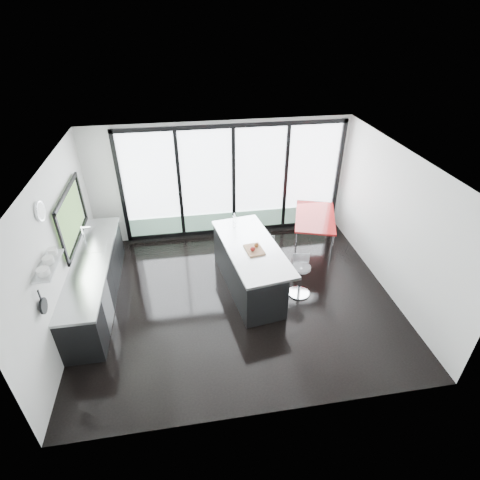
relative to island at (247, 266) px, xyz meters
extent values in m
cube|color=black|center=(-0.26, -0.33, -0.49)|extent=(6.00, 5.00, 0.00)
cube|color=white|center=(-0.26, -0.33, 2.31)|extent=(6.00, 5.00, 0.00)
cube|color=silver|center=(-0.26, 2.17, 0.91)|extent=(6.00, 0.00, 2.80)
cube|color=white|center=(0.04, 2.14, 0.91)|extent=(5.00, 0.02, 2.50)
cube|color=slate|center=(0.04, 2.10, -0.12)|extent=(5.00, 0.02, 0.44)
cube|color=black|center=(-1.21, 2.10, 0.91)|extent=(0.08, 0.04, 2.50)
cube|color=black|center=(0.04, 2.10, 0.91)|extent=(0.08, 0.04, 2.50)
cube|color=black|center=(1.29, 2.10, 0.91)|extent=(0.08, 0.04, 2.50)
cube|color=silver|center=(-0.26, -2.83, 0.91)|extent=(6.00, 0.00, 2.80)
cube|color=silver|center=(-3.26, -0.33, 0.91)|extent=(0.00, 5.00, 2.80)
cube|color=#466933|center=(-3.23, 0.57, 1.11)|extent=(0.02, 1.60, 0.90)
cube|color=#AAADAF|center=(-3.13, -1.18, 1.26)|extent=(0.25, 0.80, 0.03)
cylinder|color=white|center=(-3.23, -0.63, 1.86)|extent=(0.04, 0.30, 0.30)
cylinder|color=black|center=(-3.20, -1.58, 0.86)|extent=(0.03, 0.24, 0.24)
cube|color=silver|center=(2.74, -0.33, 0.91)|extent=(0.00, 5.00, 2.80)
cube|color=black|center=(-2.93, 0.07, -0.05)|extent=(0.65, 3.20, 0.87)
cube|color=#AAADAF|center=(-2.93, 0.07, 0.41)|extent=(0.69, 3.24, 0.05)
cube|color=#AAADAF|center=(-2.93, 0.57, 0.41)|extent=(0.45, 0.48, 0.06)
cylinder|color=silver|center=(-3.08, 0.57, 0.65)|extent=(0.02, 0.02, 0.44)
cube|color=#AAADAF|center=(-2.62, -0.68, -0.07)|extent=(0.03, 0.60, 0.80)
cube|color=black|center=(-0.01, 0.00, -0.04)|extent=(1.11, 2.38, 0.91)
cube|color=#AAADAF|center=(0.08, 0.01, 0.44)|extent=(1.32, 2.47, 0.05)
cube|color=#9E7250|center=(0.10, -0.14, 0.48)|extent=(0.37, 0.46, 0.03)
sphere|color=maroon|center=(0.06, -0.20, 0.55)|extent=(0.11, 0.11, 0.09)
sphere|color=brown|center=(0.15, -0.08, 0.54)|extent=(0.10, 0.10, 0.09)
cylinder|color=silver|center=(-0.14, 0.77, 0.61)|extent=(0.08, 0.08, 0.29)
cylinder|color=silver|center=(0.97, -0.41, -0.15)|extent=(0.49, 0.49, 0.67)
cylinder|color=silver|center=(0.47, 0.24, -0.14)|extent=(0.45, 0.45, 0.70)
cube|color=maroon|center=(1.78, 1.20, -0.08)|extent=(1.30, 1.72, 0.82)
camera|label=1|loc=(-1.11, -5.88, 4.45)|focal=28.00mm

